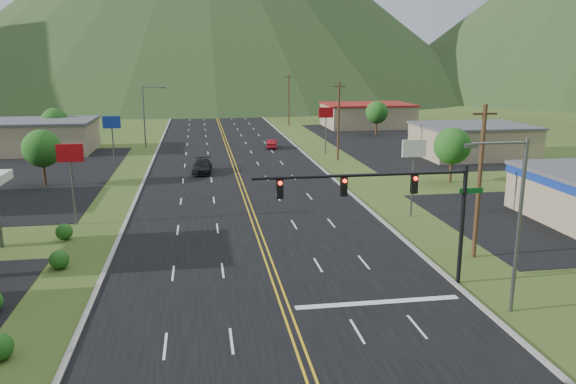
{
  "coord_description": "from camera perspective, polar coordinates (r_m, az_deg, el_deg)",
  "views": [
    {
      "loc": [
        -4.14,
        -14.72,
        12.69
      ],
      "look_at": [
        1.31,
        19.48,
        4.5
      ],
      "focal_mm": 35.0,
      "sensor_mm": 36.0,
      "label": 1
    }
  ],
  "objects": [
    {
      "name": "traffic_signal",
      "position": [
        31.49,
        10.93,
        -0.46
      ],
      "size": [
        13.1,
        0.43,
        7.0
      ],
      "color": "black",
      "rests_on": "ground"
    },
    {
      "name": "streetlight_east",
      "position": [
        30.03,
        21.98,
        -2.17
      ],
      "size": [
        3.28,
        0.25,
        9.0
      ],
      "color": "#59595E",
      "rests_on": "ground"
    },
    {
      "name": "streetlight_west",
      "position": [
        85.38,
        -14.22,
        7.86
      ],
      "size": [
        3.28,
        0.25,
        9.0
      ],
      "color": "#59595E",
      "rests_on": "ground"
    },
    {
      "name": "building_west_far",
      "position": [
        86.72,
        -25.06,
        5.15
      ],
      "size": [
        18.4,
        11.4,
        4.5
      ],
      "color": "tan",
      "rests_on": "ground"
    },
    {
      "name": "building_east_mid",
      "position": [
        79.23,
        18.25,
        5.0
      ],
      "size": [
        14.4,
        11.4,
        4.3
      ],
      "color": "tan",
      "rests_on": "ground"
    },
    {
      "name": "building_east_far",
      "position": [
        110.03,
        8.04,
        7.74
      ],
      "size": [
        16.4,
        12.4,
        4.5
      ],
      "color": "tan",
      "rests_on": "ground"
    },
    {
      "name": "pole_sign_west_a",
      "position": [
        46.43,
        -21.22,
        2.93
      ],
      "size": [
        2.0,
        0.18,
        6.4
      ],
      "color": "#59595E",
      "rests_on": "ground"
    },
    {
      "name": "pole_sign_west_b",
      "position": [
        67.87,
        -17.46,
        6.24
      ],
      "size": [
        2.0,
        0.18,
        6.4
      ],
      "color": "#59595E",
      "rests_on": "ground"
    },
    {
      "name": "pole_sign_east_a",
      "position": [
        46.66,
        12.65,
        3.56
      ],
      "size": [
        2.0,
        0.18,
        6.4
      ],
      "color": "#59595E",
      "rests_on": "ground"
    },
    {
      "name": "pole_sign_east_b",
      "position": [
        77.04,
        3.88,
        7.58
      ],
      "size": [
        2.0,
        0.18,
        6.4
      ],
      "color": "#59595E",
      "rests_on": "ground"
    },
    {
      "name": "tree_west_a",
      "position": [
        62.41,
        -23.74,
        4.07
      ],
      "size": [
        3.84,
        3.84,
        5.82
      ],
      "color": "#382314",
      "rests_on": "ground"
    },
    {
      "name": "tree_west_b",
      "position": [
        89.63,
        -22.63,
        6.66
      ],
      "size": [
        3.84,
        3.84,
        5.82
      ],
      "color": "#382314",
      "rests_on": "ground"
    },
    {
      "name": "tree_east_a",
      "position": [
        61.28,
        16.35,
        4.51
      ],
      "size": [
        3.84,
        3.84,
        5.82
      ],
      "color": "#382314",
      "rests_on": "ground"
    },
    {
      "name": "tree_east_b",
      "position": [
        97.89,
        9.0,
        7.98
      ],
      "size": [
        3.84,
        3.84,
        5.82
      ],
      "color": "#382314",
      "rests_on": "ground"
    },
    {
      "name": "utility_pole_a",
      "position": [
        37.93,
        18.87,
        1.08
      ],
      "size": [
        1.6,
        0.28,
        10.0
      ],
      "color": "#382314",
      "rests_on": "ground"
    },
    {
      "name": "utility_pole_b",
      "position": [
        72.31,
        5.15,
        7.25
      ],
      "size": [
        1.6,
        0.28,
        10.0
      ],
      "color": "#382314",
      "rests_on": "ground"
    },
    {
      "name": "utility_pole_c",
      "position": [
        111.38,
        0.08,
        9.41
      ],
      "size": [
        1.6,
        0.28,
        10.0
      ],
      "color": "#382314",
      "rests_on": "ground"
    },
    {
      "name": "utility_pole_d",
      "position": [
        150.94,
        -2.37,
        10.42
      ],
      "size": [
        1.6,
        0.28,
        10.0
      ],
      "color": "#382314",
      "rests_on": "ground"
    },
    {
      "name": "car_dark_mid",
      "position": [
        64.86,
        -8.71,
        2.54
      ],
      "size": [
        2.44,
        5.26,
        1.49
      ],
      "primitive_type": "imported",
      "rotation": [
        0.0,
        0.0,
        -0.07
      ],
      "color": "black",
      "rests_on": "ground"
    },
    {
      "name": "car_red_far",
      "position": [
        82.48,
        -1.64,
        4.9
      ],
      "size": [
        1.98,
        4.06,
        1.28
      ],
      "primitive_type": "imported",
      "rotation": [
        0.0,
        0.0,
        2.98
      ],
      "color": "maroon",
      "rests_on": "ground"
    }
  ]
}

